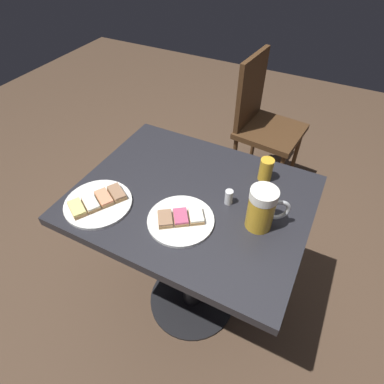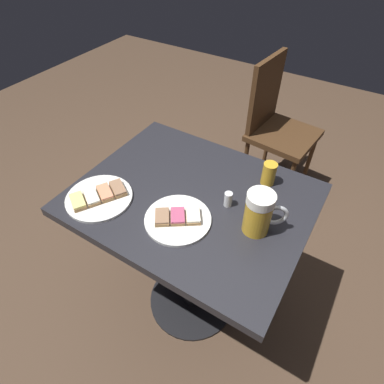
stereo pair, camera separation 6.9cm
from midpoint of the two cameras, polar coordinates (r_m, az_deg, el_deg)
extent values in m
plane|color=#4C3828|center=(1.79, -1.16, -18.63)|extent=(6.00, 6.00, 0.00)
cylinder|color=black|center=(1.79, -1.17, -18.52)|extent=(0.44, 0.44, 0.01)
cylinder|color=black|center=(1.46, -1.38, -11.66)|extent=(0.09, 0.09, 0.74)
cube|color=#232328|center=(1.17, -1.69, -1.38)|extent=(0.67, 0.84, 0.04)
cylinder|color=white|center=(1.07, -3.86, -5.10)|extent=(0.23, 0.23, 0.01)
cube|color=#9E7547|center=(1.07, -6.66, -4.98)|extent=(0.09, 0.08, 0.01)
cube|color=#997051|center=(1.06, -6.71, -4.63)|extent=(0.08, 0.08, 0.01)
cube|color=#9E7547|center=(1.07, -3.89, -4.71)|extent=(0.09, 0.08, 0.01)
cube|color=#BC4C70|center=(1.06, -3.92, -4.36)|extent=(0.08, 0.08, 0.01)
cube|color=#9E7547|center=(1.07, -1.13, -4.43)|extent=(0.09, 0.08, 0.01)
cube|color=white|center=(1.06, -1.13, -4.08)|extent=(0.08, 0.08, 0.01)
cylinder|color=white|center=(1.18, -18.04, -1.99)|extent=(0.24, 0.24, 0.01)
cube|color=#9E7547|center=(1.18, -14.92, -0.31)|extent=(0.08, 0.09, 0.01)
cube|color=#997051|center=(1.18, -15.00, 0.03)|extent=(0.08, 0.09, 0.01)
cube|color=#9E7547|center=(1.18, -17.07, -1.18)|extent=(0.08, 0.09, 0.01)
cube|color=#EA8E66|center=(1.17, -17.17, -0.83)|extent=(0.08, 0.09, 0.01)
cube|color=#9E7547|center=(1.17, -19.25, -2.05)|extent=(0.08, 0.09, 0.01)
cube|color=white|center=(1.17, -19.36, -1.71)|extent=(0.08, 0.09, 0.01)
cube|color=#9E7547|center=(1.17, -21.44, -2.92)|extent=(0.08, 0.09, 0.01)
cube|color=#EFE07A|center=(1.16, -21.56, -2.59)|extent=(0.08, 0.09, 0.01)
cylinder|color=gold|center=(1.03, 10.28, -3.63)|extent=(0.09, 0.09, 0.12)
cylinder|color=white|center=(0.98, 10.85, -0.56)|extent=(0.09, 0.09, 0.03)
torus|color=silver|center=(1.04, 13.29, -3.20)|extent=(0.06, 0.08, 0.08)
cylinder|color=gold|center=(1.22, 11.52, 3.92)|extent=(0.05, 0.05, 0.09)
cylinder|color=silver|center=(1.12, 4.86, -0.96)|extent=(0.03, 0.03, 0.06)
cylinder|color=#472D19|center=(2.11, 14.19, 1.79)|extent=(0.03, 0.03, 0.43)
cylinder|color=#472D19|center=(2.36, 17.17, 6.16)|extent=(0.03, 0.03, 0.43)
cylinder|color=#472D19|center=(2.19, 6.53, 4.90)|extent=(0.03, 0.03, 0.43)
cylinder|color=#472D19|center=(2.43, 10.15, 8.86)|extent=(0.03, 0.03, 0.43)
cube|color=#472D19|center=(2.13, 12.97, 10.50)|extent=(0.42, 0.42, 0.04)
cube|color=#472D19|center=(2.07, 9.56, 17.50)|extent=(0.34, 0.07, 0.43)
camera|label=1|loc=(0.03, -91.73, -1.68)|focal=29.81mm
camera|label=2|loc=(0.03, 88.27, 1.68)|focal=29.81mm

